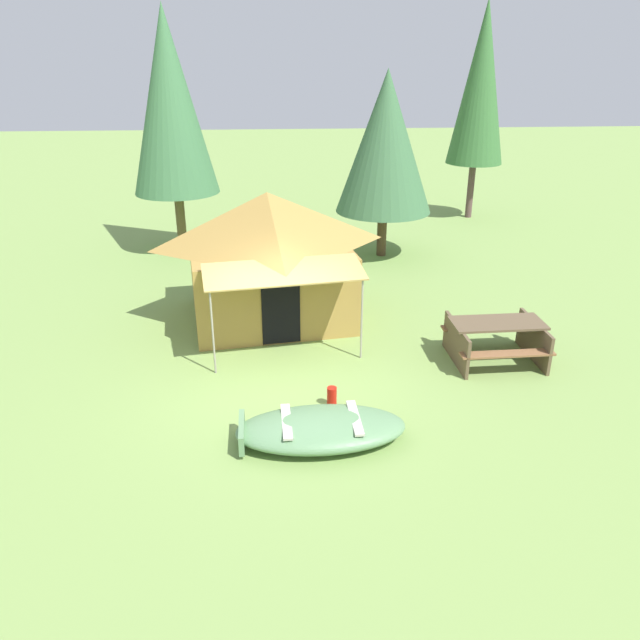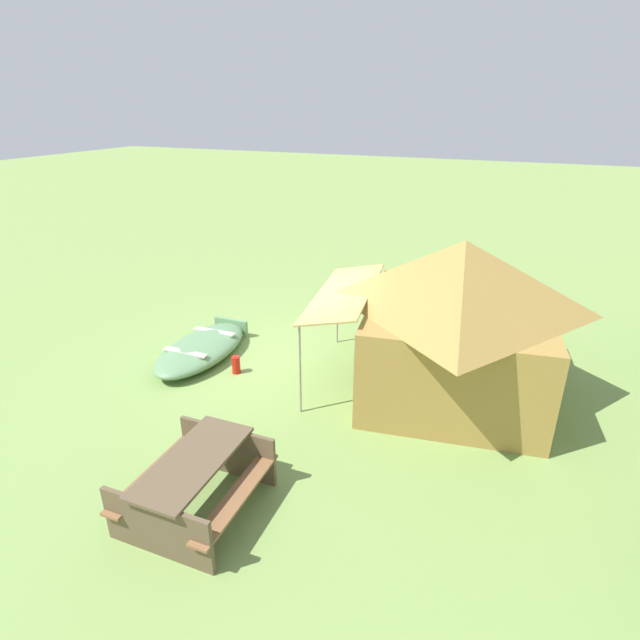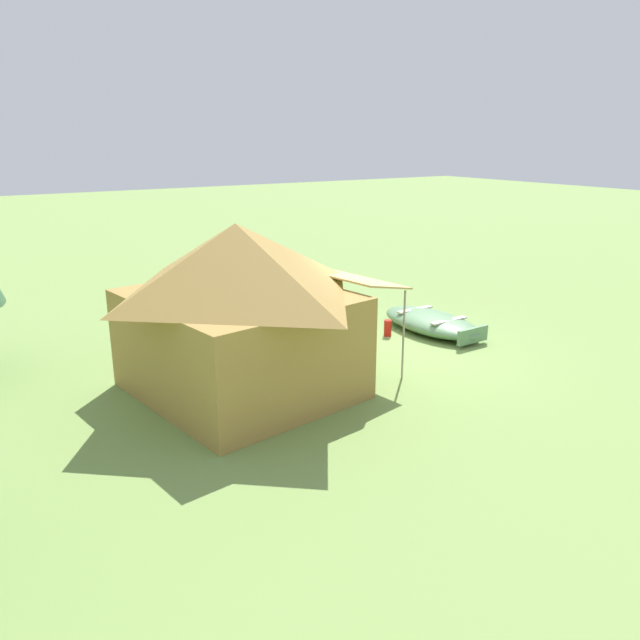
# 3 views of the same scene
# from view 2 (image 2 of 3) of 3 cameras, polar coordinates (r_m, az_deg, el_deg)

# --- Properties ---
(ground_plane) EXTENTS (80.00, 80.00, 0.00)m
(ground_plane) POSITION_cam_2_polar(r_m,az_deg,el_deg) (10.13, -3.06, -4.81)
(ground_plane) COLOR #79994D
(beached_rowboat) EXTENTS (2.59, 1.31, 0.41)m
(beached_rowboat) POSITION_cam_2_polar(r_m,az_deg,el_deg) (10.48, -13.27, -3.11)
(beached_rowboat) COLOR #608A5D
(beached_rowboat) RESTS_ON ground_plane
(canvas_cabin_tent) EXTENTS (3.97, 4.48, 2.76)m
(canvas_cabin_tent) POSITION_cam_2_polar(r_m,az_deg,el_deg) (8.90, 15.20, 0.39)
(canvas_cabin_tent) COLOR #A47F3C
(canvas_cabin_tent) RESTS_ON ground_plane
(picnic_table) EXTENTS (1.74, 1.49, 0.79)m
(picnic_table) POSITION_cam_2_polar(r_m,az_deg,el_deg) (6.76, -13.93, -17.07)
(picnic_table) COLOR brown
(picnic_table) RESTS_ON ground_plane
(cooler_box) EXTENTS (0.58, 0.57, 0.33)m
(cooler_box) POSITION_cam_2_polar(r_m,az_deg,el_deg) (10.20, 8.30, -3.77)
(cooler_box) COLOR #286CB8
(cooler_box) RESTS_ON ground_plane
(fuel_can) EXTENTS (0.23, 0.23, 0.34)m
(fuel_can) POSITION_cam_2_polar(r_m,az_deg,el_deg) (9.80, -9.48, -5.03)
(fuel_can) COLOR red
(fuel_can) RESTS_ON ground_plane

